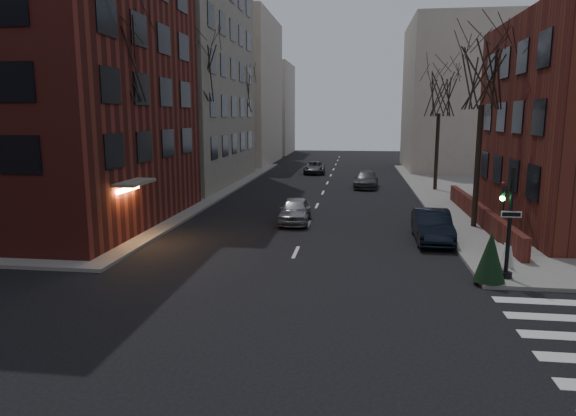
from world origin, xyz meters
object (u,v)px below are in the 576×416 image
object	(u,v)px
streetlamp_near	(187,143)
sandwich_board	(504,256)
traffic_signal	(507,230)
car_lane_far	(314,167)
tree_left_b	(195,72)
tree_right_a	(483,73)
tree_left_a	(116,61)
parked_sedan	(432,226)
car_lane_gray	(366,180)
car_lane_silver	(295,210)
tree_right_b	(440,94)
tree_left_c	(240,94)
evergreen_shrub	(490,256)
streetlamp_far	(251,133)

from	to	relation	value
streetlamp_near	sandwich_board	bearing A→B (deg)	-35.65
traffic_signal	car_lane_far	bearing A→B (deg)	105.75
tree_left_b	tree_right_a	xyz separation A→B (m)	(17.60, -8.00, -0.88)
tree_left_a	car_lane_far	distance (m)	31.27
streetlamp_near	parked_sedan	xyz separation A→B (m)	(14.40, -7.14, -3.48)
car_lane_gray	sandwich_board	xyz separation A→B (m)	(4.87, -23.07, -0.05)
tree_left_b	car_lane_silver	world-z (taller)	tree_left_b
car_lane_gray	sandwich_board	bearing A→B (deg)	-74.14
tree_left_a	tree_right_b	distance (m)	25.19
tree_right_b	car_lane_far	distance (m)	17.07
tree_left_c	car_lane_silver	xyz separation A→B (m)	(8.00, -21.69, -7.33)
streetlamp_near	evergreen_shrub	size ratio (longest dim) A/B	3.48
parked_sedan	car_lane_far	bearing A→B (deg)	106.03
tree_left_a	car_lane_silver	xyz separation A→B (m)	(8.00, 4.31, -7.77)
tree_right_a	traffic_signal	bearing A→B (deg)	-95.47
parked_sedan	evergreen_shrub	bearing A→B (deg)	-79.75
traffic_signal	tree_left_c	world-z (taller)	tree_left_c
streetlamp_near	tree_left_b	bearing A→B (deg)	98.53
traffic_signal	car_lane_far	distance (m)	35.82
tree_left_c	streetlamp_far	distance (m)	4.33
tree_left_a	evergreen_shrub	xyz separation A→B (m)	(16.10, -5.50, -7.42)
tree_right_a	streetlamp_far	distance (m)	29.65
traffic_signal	tree_right_a	world-z (taller)	tree_right_a
tree_right_b	parked_sedan	distance (m)	18.63
parked_sedan	car_lane_gray	distance (m)	18.63
parked_sedan	sandwich_board	xyz separation A→B (m)	(2.05, -4.66, -0.13)
parked_sedan	tree_left_c	bearing A→B (deg)	121.26
streetlamp_far	car_lane_far	world-z (taller)	streetlamp_far
car_lane_gray	evergreen_shrub	bearing A→B (deg)	-77.06
tree_right_a	car_lane_far	distance (m)	28.53
tree_left_b	car_lane_far	world-z (taller)	tree_left_b
tree_left_a	streetlamp_far	bearing A→B (deg)	88.77
car_lane_far	tree_left_b	bearing A→B (deg)	-114.08
tree_left_a	tree_right_a	distance (m)	18.05
streetlamp_near	tree_left_a	bearing A→B (deg)	-94.29
parked_sedan	sandwich_board	distance (m)	5.09
tree_right_b	parked_sedan	xyz separation A→B (m)	(-2.60, -17.14, -6.83)
traffic_signal	tree_right_b	size ratio (longest dim) A/B	0.44
tree_left_b	traffic_signal	bearing A→B (deg)	-45.46
streetlamp_near	car_lane_gray	distance (m)	16.55
car_lane_gray	streetlamp_near	bearing A→B (deg)	-131.83
car_lane_far	sandwich_board	world-z (taller)	car_lane_far
car_lane_gray	traffic_signal	bearing A→B (deg)	-75.42
tree_right_b	car_lane_silver	bearing A→B (deg)	-125.05
evergreen_shrub	traffic_signal	bearing A→B (deg)	37.82
tree_right_a	car_lane_far	xyz separation A→B (m)	(-10.58, 25.45, -7.39)
tree_left_b	sandwich_board	bearing A→B (deg)	-42.82
tree_right_a	evergreen_shrub	world-z (taller)	tree_right_a
car_lane_far	sandwich_board	distance (m)	34.72
tree_right_a	car_lane_far	bearing A→B (deg)	112.57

